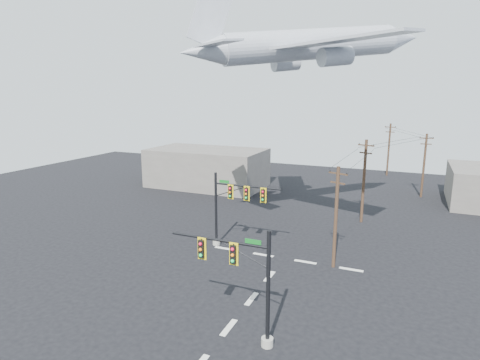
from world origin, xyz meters
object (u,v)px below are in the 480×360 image
at_px(signal_mast_near, 246,282).
at_px(utility_pole_a, 336,216).
at_px(airliner, 311,45).
at_px(utility_pole_d, 389,149).
at_px(utility_pole_c, 424,164).
at_px(utility_pole_b, 364,180).
at_px(signal_mast_far, 231,207).

relative_size(signal_mast_near, utility_pole_a, 0.82).
bearing_deg(airliner, utility_pole_d, 35.30).
relative_size(signal_mast_near, utility_pole_c, 0.79).
xyz_separation_m(utility_pole_b, utility_pole_d, (0.98, 29.70, -0.12)).
bearing_deg(signal_mast_near, utility_pole_c, 76.32).
relative_size(utility_pole_b, airliner, 0.44).
distance_m(signal_mast_far, airliner, 17.45).
height_order(utility_pole_b, airliner, airliner).
relative_size(signal_mast_near, signal_mast_far, 0.99).
relative_size(signal_mast_far, utility_pole_a, 0.83).
height_order(signal_mast_far, utility_pole_c, utility_pole_c).
bearing_deg(signal_mast_near, utility_pole_d, 85.33).
bearing_deg(utility_pole_a, utility_pole_c, 98.35).
xyz_separation_m(utility_pole_a, airliner, (-4.41, 7.19, 14.65)).
distance_m(signal_mast_far, utility_pole_d, 44.46).
distance_m(utility_pole_c, airliner, 28.67).
relative_size(utility_pole_a, utility_pole_d, 0.94).
xyz_separation_m(signal_mast_far, utility_pole_a, (9.99, -0.57, 0.50)).
bearing_deg(utility_pole_c, utility_pole_d, 105.70).
height_order(signal_mast_far, airliner, airliner).
relative_size(utility_pole_a, airliner, 0.40).
distance_m(signal_mast_far, utility_pole_a, 10.02).
relative_size(utility_pole_b, utility_pole_d, 1.02).
bearing_deg(utility_pole_a, airliner, 143.92).
bearing_deg(utility_pole_b, utility_pole_c, 89.24).
relative_size(utility_pole_d, airliner, 0.43).
bearing_deg(utility_pole_b, utility_pole_a, -70.38).
bearing_deg(signal_mast_far, utility_pole_d, 74.79).
height_order(utility_pole_a, utility_pole_d, utility_pole_d).
xyz_separation_m(utility_pole_c, utility_pole_d, (-5.57, 14.46, 0.13)).
xyz_separation_m(signal_mast_far, utility_pole_b, (10.69, 13.20, 0.92)).
bearing_deg(utility_pole_d, airliner, -88.75).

